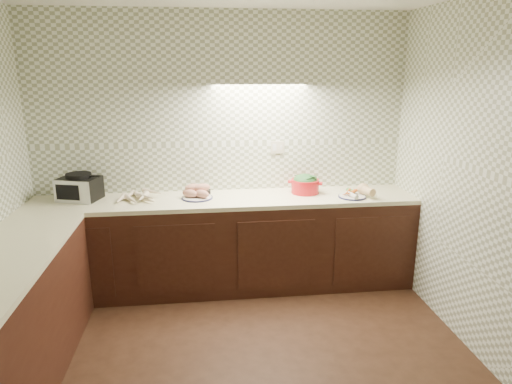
{
  "coord_description": "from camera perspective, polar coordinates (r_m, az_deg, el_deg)",
  "views": [
    {
      "loc": [
        -0.19,
        -2.6,
        2.1
      ],
      "look_at": [
        0.27,
        1.25,
        1.02
      ],
      "focal_mm": 32.0,
      "sensor_mm": 36.0,
      "label": 1
    }
  ],
  "objects": [
    {
      "name": "veg_plate",
      "position": [
        4.42,
        12.51,
        0.01
      ],
      "size": [
        0.32,
        0.3,
        0.12
      ],
      "rotation": [
        0.0,
        0.0,
        0.15
      ],
      "color": "#171740",
      "rests_on": "counter"
    },
    {
      "name": "toaster_oven",
      "position": [
        4.5,
        -21.22,
        0.53
      ],
      "size": [
        0.41,
        0.36,
        0.25
      ],
      "rotation": [
        0.0,
        0.0,
        -0.3
      ],
      "color": "black",
      "rests_on": "counter"
    },
    {
      "name": "sweet_potato_plate",
      "position": [
        4.3,
        -7.38,
        -0.1
      ],
      "size": [
        0.3,
        0.29,
        0.13
      ],
      "rotation": [
        0.0,
        0.0,
        -0.18
      ],
      "color": "#171740",
      "rests_on": "counter"
    },
    {
      "name": "parsnip_pile",
      "position": [
        4.36,
        -14.2,
        -0.44
      ],
      "size": [
        0.42,
        0.44,
        0.08
      ],
      "color": "beige",
      "rests_on": "counter"
    },
    {
      "name": "room",
      "position": [
        2.65,
        -2.6,
        5.24
      ],
      "size": [
        3.6,
        3.6,
        2.6
      ],
      "color": "black",
      "rests_on": "ground"
    },
    {
      "name": "counter",
      "position": [
        3.71,
        -13.97,
        -11.37
      ],
      "size": [
        3.6,
        3.6,
        0.9
      ],
      "color": "black",
      "rests_on": "ground"
    },
    {
      "name": "dutch_oven",
      "position": [
        4.45,
        6.17,
        1.02
      ],
      "size": [
        0.35,
        0.35,
        0.19
      ],
      "rotation": [
        0.0,
        0.0,
        -0.41
      ],
      "color": "red",
      "rests_on": "counter"
    },
    {
      "name": "onion_bowl",
      "position": [
        4.41,
        -6.57,
        0.13
      ],
      "size": [
        0.13,
        0.13,
        0.1
      ],
      "color": "black",
      "rests_on": "counter"
    }
  ]
}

